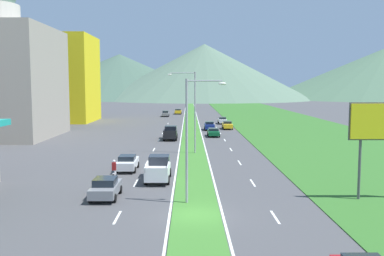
{
  "coord_description": "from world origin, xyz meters",
  "views": [
    {
      "loc": [
        -0.48,
        -27.56,
        8.51
      ],
      "look_at": [
        -0.02,
        33.29,
        2.44
      ],
      "focal_mm": 40.43,
      "sensor_mm": 36.0,
      "label": 1
    }
  ],
  "objects": [
    {
      "name": "midrise_colored",
      "position": [
        -30.96,
        73.91,
        9.93
      ],
      "size": [
        16.41,
        16.41,
        19.86
      ],
      "primitive_type": "cube",
      "color": "yellow",
      "rests_on": "ground_plane"
    },
    {
      "name": "car_3",
      "position": [
        7.01,
        55.77,
        0.78
      ],
      "size": [
        1.89,
        4.52,
        1.53
      ],
      "rotation": [
        0.0,
        0.0,
        -1.57
      ],
      "color": "yellow",
      "rests_on": "ground_plane"
    },
    {
      "name": "lane_dash_left_7",
      "position": [
        -5.1,
        48.57,
        0.01
      ],
      "size": [
        0.16,
        2.8,
        0.01
      ],
      "primitive_type": "cube",
      "color": "silver",
      "rests_on": "ground_plane"
    },
    {
      "name": "lane_dash_right_5",
      "position": [
        5.1,
        28.98,
        0.01
      ],
      "size": [
        0.16,
        2.8,
        0.01
      ],
      "primitive_type": "cube",
      "color": "silver",
      "rests_on": "ground_plane"
    },
    {
      "name": "lane_dash_right_3",
      "position": [
        5.1,
        9.39,
        0.01
      ],
      "size": [
        0.16,
        2.8,
        0.01
      ],
      "primitive_type": "cube",
      "color": "silver",
      "rests_on": "ground_plane"
    },
    {
      "name": "lane_dash_left_9",
      "position": [
        -5.1,
        68.16,
        0.01
      ],
      "size": [
        0.16,
        2.8,
        0.01
      ],
      "primitive_type": "cube",
      "color": "silver",
      "rests_on": "ground_plane"
    },
    {
      "name": "lane_dash_left_4",
      "position": [
        -5.1,
        19.18,
        0.01
      ],
      "size": [
        0.16,
        2.8,
        0.01
      ],
      "primitive_type": "cube",
      "color": "silver",
      "rests_on": "ground_plane"
    },
    {
      "name": "car_0",
      "position": [
        3.44,
        53.98,
        0.81
      ],
      "size": [
        1.95,
        4.16,
        1.59
      ],
      "rotation": [
        0.0,
        0.0,
        -1.57
      ],
      "color": "navy",
      "rests_on": "ground_plane"
    },
    {
      "name": "edge_line_median_left",
      "position": [
        -1.75,
        60.0,
        0.01
      ],
      "size": [
        0.16,
        240.0,
        0.01
      ],
      "primitive_type": "cube",
      "color": "silver",
      "rests_on": "ground_plane"
    },
    {
      "name": "lane_dash_left_8",
      "position": [
        -5.1,
        58.36,
        0.01
      ],
      "size": [
        0.16,
        2.8,
        0.01
      ],
      "primitive_type": "cube",
      "color": "silver",
      "rests_on": "ground_plane"
    },
    {
      "name": "grass_verge_right",
      "position": [
        20.6,
        60.0,
        0.03
      ],
      "size": [
        24.0,
        240.0,
        0.06
      ],
      "primitive_type": "cube",
      "color": "#2D6023",
      "rests_on": "ground_plane"
    },
    {
      "name": "street_lamp_mid",
      "position": [
        -0.07,
        25.94,
        5.84
      ],
      "size": [
        3.49,
        0.53,
        10.14
      ],
      "color": "#99999E",
      "rests_on": "ground_plane"
    },
    {
      "name": "lane_dash_right_9",
      "position": [
        5.1,
        68.16,
        0.01
      ],
      "size": [
        0.16,
        2.8,
        0.01
      ],
      "primitive_type": "cube",
      "color": "silver",
      "rests_on": "ground_plane"
    },
    {
      "name": "lane_dash_left_5",
      "position": [
        -5.1,
        28.98,
        0.01
      ],
      "size": [
        0.16,
        2.8,
        0.01
      ],
      "primitive_type": "cube",
      "color": "silver",
      "rests_on": "ground_plane"
    },
    {
      "name": "pickup_truck_0",
      "position": [
        -3.36,
        39.85,
        0.98
      ],
      "size": [
        2.18,
        5.4,
        2.0
      ],
      "rotation": [
        0.0,
        0.0,
        1.57
      ],
      "color": "black",
      "rests_on": "ground_plane"
    },
    {
      "name": "car_5",
      "position": [
        6.93,
        67.13,
        0.76
      ],
      "size": [
        1.86,
        4.45,
        1.48
      ],
      "rotation": [
        0.0,
        0.0,
        -1.57
      ],
      "color": "silver",
      "rests_on": "ground_plane"
    },
    {
      "name": "street_lamp_near",
      "position": [
        -0.31,
        2.88,
        5.16
      ],
      "size": [
        2.87,
        0.43,
        8.95
      ],
      "color": "#99999E",
      "rests_on": "ground_plane"
    },
    {
      "name": "car_1",
      "position": [
        -3.64,
        99.06,
        0.78
      ],
      "size": [
        2.02,
        4.46,
        1.51
      ],
      "rotation": [
        0.0,
        0.0,
        1.57
      ],
      "color": "yellow",
      "rests_on": "ground_plane"
    },
    {
      "name": "lane_dash_right_2",
      "position": [
        5.1,
        -0.41,
        0.01
      ],
      "size": [
        0.16,
        2.8,
        0.01
      ],
      "primitive_type": "cube",
      "color": "silver",
      "rests_on": "ground_plane"
    },
    {
      "name": "edge_line_median_right",
      "position": [
        1.75,
        60.0,
        0.01
      ],
      "size": [
        0.16,
        240.0,
        0.01
      ],
      "primitive_type": "cube",
      "color": "silver",
      "rests_on": "ground_plane"
    },
    {
      "name": "pickup_truck_1",
      "position": [
        -3.23,
        10.76,
        0.98
      ],
      "size": [
        2.18,
        5.4,
        2.0
      ],
      "rotation": [
        0.0,
        0.0,
        1.57
      ],
      "color": "silver",
      "rests_on": "ground_plane"
    },
    {
      "name": "lane_dash_right_4",
      "position": [
        5.1,
        19.18,
        0.01
      ],
      "size": [
        0.16,
        2.8,
        0.01
      ],
      "primitive_type": "cube",
      "color": "silver",
      "rests_on": "ground_plane"
    },
    {
      "name": "hill_far_left",
      "position": [
        -45.44,
        255.19,
        14.2
      ],
      "size": [
        131.94,
        131.94,
        28.41
      ],
      "primitive_type": "cone",
      "color": "#3D5647",
      "rests_on": "ground_plane"
    },
    {
      "name": "hill_far_center",
      "position": [
        8.89,
        232.44,
        16.41
      ],
      "size": [
        127.12,
        127.12,
        32.82
      ],
      "primitive_type": "cone",
      "color": "#516B56",
      "rests_on": "ground_plane"
    },
    {
      "name": "lane_dash_left_6",
      "position": [
        -5.1,
        38.77,
        0.01
      ],
      "size": [
        0.16,
        2.8,
        0.01
      ],
      "primitive_type": "cube",
      "color": "silver",
      "rests_on": "ground_plane"
    },
    {
      "name": "car_6",
      "position": [
        3.63,
        43.73,
        0.71
      ],
      "size": [
        1.97,
        4.6,
        1.36
      ],
      "rotation": [
        0.0,
        0.0,
        -1.57
      ],
      "color": "#0C5128",
      "rests_on": "ground_plane"
    },
    {
      "name": "ground_plane",
      "position": [
        0.0,
        0.0,
        0.0
      ],
      "size": [
        600.0,
        600.0,
        0.0
      ],
      "primitive_type": "plane",
      "color": "#424244"
    },
    {
      "name": "grass_median",
      "position": [
        0.0,
        60.0,
        0.03
      ],
      "size": [
        3.2,
        240.0,
        0.06
      ],
      "primitive_type": "cube",
      "color": "#387028",
      "rests_on": "ground_plane"
    },
    {
      "name": "lane_dash_right_7",
      "position": [
        5.1,
        48.57,
        0.01
      ],
      "size": [
        0.16,
        2.8,
        0.01
      ],
      "primitive_type": "cube",
      "color": "silver",
      "rests_on": "ground_plane"
    },
    {
      "name": "lane_dash_right_6",
      "position": [
        5.1,
        38.77,
        0.01
      ],
      "size": [
        0.16,
        2.8,
        0.01
      ],
      "primitive_type": "cube",
      "color": "silver",
      "rests_on": "ground_plane"
    },
    {
      "name": "lane_dash_right_8",
      "position": [
        5.1,
        58.36,
        0.01
      ],
      "size": [
        0.16,
        2.8,
        0.01
      ],
      "primitive_type": "cube",
      "color": "silver",
      "rests_on": "ground_plane"
    },
    {
      "name": "lane_dash_left_3",
      "position": [
        -5.1,
        9.39,
        0.01
      ],
      "size": [
        0.16,
        2.8,
        0.01
      ],
      "primitive_type": "cube",
      "color": "silver",
      "rests_on": "ground_plane"
    },
    {
      "name": "lane_dash_left_2",
      "position": [
        -5.1,
        -0.41,
        0.01
      ],
      "size": [
        0.16,
        2.8,
        0.01
      ],
      "primitive_type": "cube",
      "color": "silver",
      "rests_on": "ground_plane"
    },
    {
      "name": "car_7",
      "position": [
        -6.61,
        15.03,
        0.79
      ],
      "size": [
        1.94,
        4.39,
        1.54
      ],
      "rotation": [
        0.0,
        0.0,
        1.57
      ],
      "color": "silver",
      "rests_on": "ground_plane"
    },
    {
      "name": "car_8",
      "position": [
        -6.77,
        4.46,
        0.79
      ],
      "size": [
        2.0,
        4.28,
        1.56
      ],
      "rotation": [
        0.0,
        0.0,
        1.57
      ],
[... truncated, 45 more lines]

